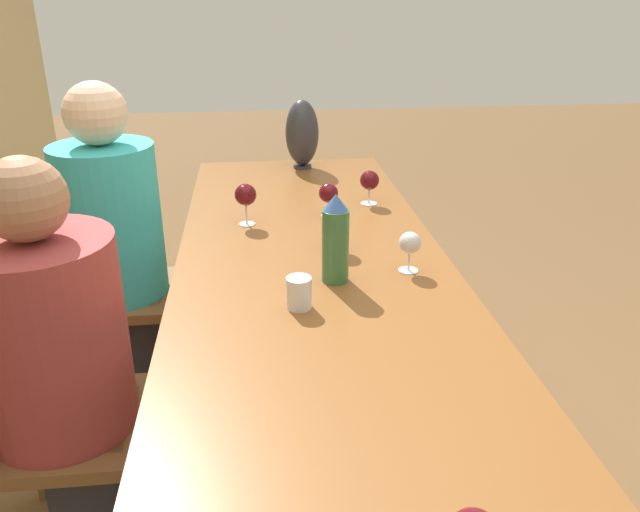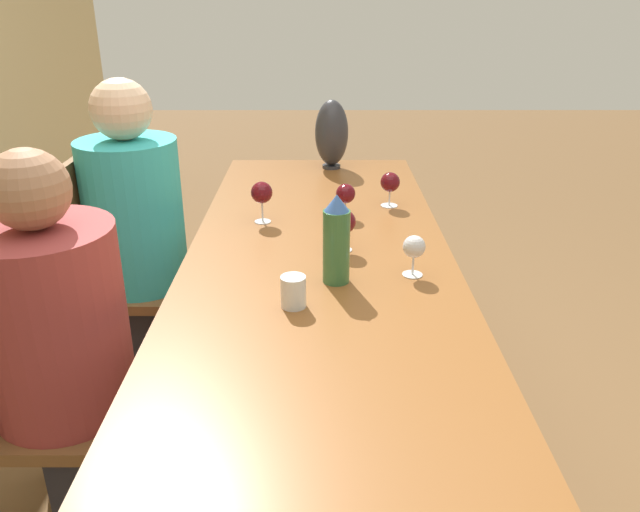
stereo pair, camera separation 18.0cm
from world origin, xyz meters
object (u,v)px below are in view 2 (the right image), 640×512
person_near (65,349)px  person_far (140,231)px  wine_glass_1 (346,194)px  chair_far (123,268)px  wine_glass_2 (391,183)px  chair_near (40,386)px  water_bottle (337,240)px  wine_glass_0 (415,248)px  wine_glass_5 (344,222)px  water_tumbler (294,292)px  wine_glass_6 (262,193)px  vase (332,133)px

person_near → person_far: 0.83m
wine_glass_1 → chair_far: 0.98m
wine_glass_2 → chair_near: chair_near is taller
water_bottle → person_far: 1.02m
water_bottle → chair_far: (0.64, 0.86, -0.38)m
person_far → chair_far: bearing=90.0°
wine_glass_0 → person_far: bearing=59.5°
water_bottle → wine_glass_2: water_bottle is taller
wine_glass_2 → wine_glass_5: (-0.46, 0.20, 0.00)m
wine_glass_0 → person_near: bearing=102.9°
water_tumbler → wine_glass_2: bearing=-22.3°
wine_glass_5 → wine_glass_6: bearing=46.9°
wine_glass_6 → water_tumbler: bearing=-168.1°
water_bottle → wine_glass_5: 0.24m
wine_glass_1 → chair_near: bearing=129.8°
vase → wine_glass_6: vase is taller
wine_glass_1 → wine_glass_5: wine_glass_5 is taller
water_tumbler → wine_glass_1: size_ratio=0.69×
water_tumbler → wine_glass_5: 0.43m
wine_glass_5 → chair_near: (-0.43, 0.89, -0.35)m
water_tumbler → person_far: bearing=39.1°
vase → chair_near: size_ratio=0.34×
water_bottle → chair_near: 0.96m
wine_glass_0 → chair_near: bearing=101.8°
vase → wine_glass_0: (-1.24, -0.23, -0.08)m
vase → wine_glass_5: (-1.04, -0.02, -0.07)m
water_bottle → vase: bearing=-0.4°
wine_glass_5 → water_tumbler: bearing=159.2°
wine_glass_2 → person_near: person_near is taller
vase → chair_near: 1.76m
chair_far → person_near: person_near is taller
chair_near → chair_far: bearing=0.0°
water_bottle → vase: 1.28m
wine_glass_0 → wine_glass_5: bearing=46.2°
water_tumbler → wine_glass_6: (0.68, 0.14, 0.07)m
chair_near → person_far: person_far is taller
chair_near → chair_far: 0.83m
wine_glass_2 → person_far: (-0.07, 1.00, -0.18)m
wine_glass_5 → chair_near: chair_near is taller
wine_glass_6 → chair_near: bearing=139.6°
person_near → wine_glass_5: bearing=-61.9°
wine_glass_0 → chair_near: size_ratio=0.13×
vase → person_far: person_far is taller
water_tumbler → wine_glass_2: size_ratio=0.65×
wine_glass_1 → wine_glass_0: bearing=-160.6°
wine_glass_0 → person_far: 1.18m
vase → wine_glass_2: 0.63m
person_near → vase: bearing=-27.9°
wine_glass_1 → chair_far: chair_far is taller
wine_glass_2 → chair_far: bearing=93.4°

